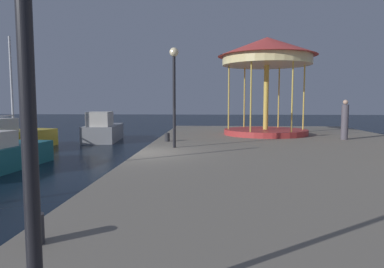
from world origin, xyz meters
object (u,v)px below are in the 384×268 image
lamp_post_mid_promenade (174,79)px  bollard_south (35,229)px  motorboat_grey (103,130)px  bollard_north (167,137)px  sailboat_yellow (4,138)px  carousel (267,62)px  person_mid_promenade (345,121)px

lamp_post_mid_promenade → bollard_south: 10.14m
motorboat_grey → bollard_north: 8.68m
sailboat_yellow → motorboat_grey: 6.32m
bollard_south → carousel: bearing=71.1°
motorboat_grey → bollard_south: (5.06, -18.90, 0.24)m
sailboat_yellow → bollard_north: (9.13, -1.87, 0.31)m
person_mid_promenade → bollard_north: bearing=-171.4°
bollard_south → person_mid_promenade: (8.90, 13.34, 0.73)m
carousel → person_mid_promenade: carousel is taller
sailboat_yellow → bollard_north: sailboat_yellow is taller
bollard_north → carousel: bearing=35.9°
motorboat_grey → lamp_post_mid_promenade: size_ratio=1.18×
sailboat_yellow → bollard_south: size_ratio=15.61×
sailboat_yellow → motorboat_grey: (3.85, 5.01, 0.06)m
person_mid_promenade → bollard_south: bearing=-123.7°
motorboat_grey → carousel: 11.67m
motorboat_grey → bollard_south: motorboat_grey is taller
motorboat_grey → bollard_south: size_ratio=11.87×
lamp_post_mid_promenade → bollard_north: bearing=104.5°
bollard_south → lamp_post_mid_promenade: bearing=85.3°
sailboat_yellow → motorboat_grey: size_ratio=1.32×
sailboat_yellow → bollard_north: bearing=-11.6°
person_mid_promenade → motorboat_grey: bearing=158.3°
sailboat_yellow → bollard_north: size_ratio=15.61×
person_mid_promenade → lamp_post_mid_promenade: bearing=-156.3°
sailboat_yellow → lamp_post_mid_promenade: 10.93m
bollard_north → lamp_post_mid_promenade: bearing=-75.5°
bollard_south → person_mid_promenade: size_ratio=0.20×
lamp_post_mid_promenade → bollard_north: 3.47m
bollard_south → person_mid_promenade: 16.05m
motorboat_grey → carousel: size_ratio=0.86×
motorboat_grey → bollard_north: (5.28, -6.88, 0.24)m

